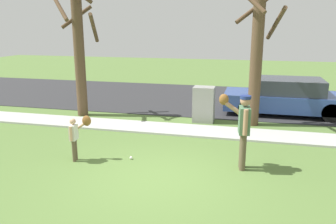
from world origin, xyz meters
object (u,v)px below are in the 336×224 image
baseball (131,158)px  street_tree_far (79,44)px  utility_cabinet (204,104)px  parked_wagon_blue (287,97)px  person_child (77,132)px  person_adult (242,124)px  street_tree_near (257,43)px

baseball → street_tree_far: street_tree_far is taller
utility_cabinet → parked_wagon_blue: size_ratio=0.27×
person_child → utility_cabinet: utility_cabinet is taller
baseball → person_child: bearing=-164.0°
person_adult → utility_cabinet: size_ratio=1.42×
utility_cabinet → person_child: bearing=-120.7°
utility_cabinet → street_tree_near: (1.65, -0.00, 2.08)m
baseball → street_tree_far: size_ratio=0.02×
person_child → street_tree_near: bearing=38.7°
person_child → parked_wagon_blue: 8.00m
person_adult → street_tree_far: street_tree_far is taller
person_child → parked_wagon_blue: size_ratio=0.25×
baseball → utility_cabinet: utility_cabinet is taller
utility_cabinet → parked_wagon_blue: 3.33m
person_child → person_adult: bearing=-0.3°
person_child → street_tree_far: (-1.97, 4.05, 1.86)m
person_adult → baseball: 2.85m
baseball → parked_wagon_blue: bearing=53.8°
street_tree_far → street_tree_near: bearing=1.6°
person_child → parked_wagon_blue: bearing=41.3°
street_tree_near → street_tree_far: (-6.12, -0.18, -0.11)m
person_adult → street_tree_near: size_ratio=0.34×
utility_cabinet → person_adult: bearing=-69.8°
baseball → parked_wagon_blue: (4.10, 5.60, 0.62)m
utility_cabinet → parked_wagon_blue: (2.84, 1.73, 0.05)m
street_tree_far → parked_wagon_blue: bearing=14.6°
person_adult → person_child: person_adult is taller
utility_cabinet → street_tree_near: street_tree_near is taller
person_adult → street_tree_far: 7.04m
parked_wagon_blue → person_adult: bearing=-104.8°
baseball → street_tree_far: (-3.21, 3.69, 2.54)m
person_adult → baseball: size_ratio=23.37×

